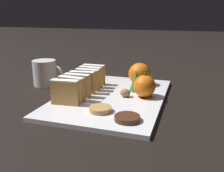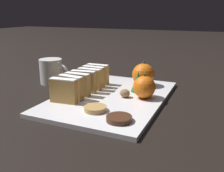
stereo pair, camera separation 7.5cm
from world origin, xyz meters
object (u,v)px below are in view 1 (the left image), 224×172
at_px(orange_near, 140,74).
at_px(walnut, 125,93).
at_px(orange_far, 144,86).
at_px(chocolate_cookie, 127,118).
at_px(coffee_mug, 45,73).

height_order(orange_near, walnut, orange_near).
height_order(orange_far, chocolate_cookie, orange_far).
xyz_separation_m(orange_near, chocolate_cookie, (0.04, -0.30, -0.03)).
bearing_deg(orange_near, walnut, -95.28).
height_order(walnut, chocolate_cookie, walnut).
bearing_deg(walnut, chocolate_cookie, -73.56).
distance_m(orange_near, coffee_mug, 0.34).
height_order(chocolate_cookie, coffee_mug, coffee_mug).
xyz_separation_m(orange_near, walnut, (-0.01, -0.14, -0.03)).
xyz_separation_m(walnut, chocolate_cookie, (0.05, -0.16, -0.01)).
relative_size(orange_far, chocolate_cookie, 1.22).
xyz_separation_m(orange_far, walnut, (-0.05, -0.02, -0.02)).
xyz_separation_m(walnut, coffee_mug, (-0.32, 0.07, 0.02)).
bearing_deg(coffee_mug, chocolate_cookie, -32.63).
bearing_deg(chocolate_cookie, coffee_mug, 147.37).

